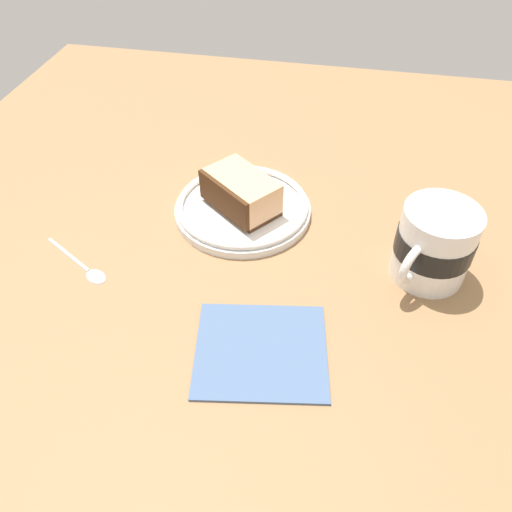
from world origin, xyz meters
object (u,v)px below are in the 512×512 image
Objects in this scene: cake_slice at (241,193)px; teaspoon at (87,268)px; folded_napkin at (261,350)px; tea_mug at (434,244)px; small_plate at (243,207)px.

cake_slice is 1.10× the size of teaspoon.
folded_napkin is at bearing -18.20° from teaspoon.
tea_mug is at bearing -15.33° from cake_slice.
cake_slice reaches higher than small_plate.
tea_mug is 0.76× the size of folded_napkin.
small_plate is 1.59× the size of cake_slice.
folded_napkin is (23.14, -7.61, -0.05)cm from teaspoon.
cake_slice is at bearing 107.71° from folded_napkin.
small_plate is 1.76× the size of tea_mug.
cake_slice is at bearing 41.52° from teaspoon.
cake_slice is 21.80cm from teaspoon.
small_plate is at bearing 51.74° from cake_slice.
cake_slice is 23.22cm from folded_napkin.
teaspoon is at bearing -138.36° from small_plate.
small_plate is 2.62cm from cake_slice.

